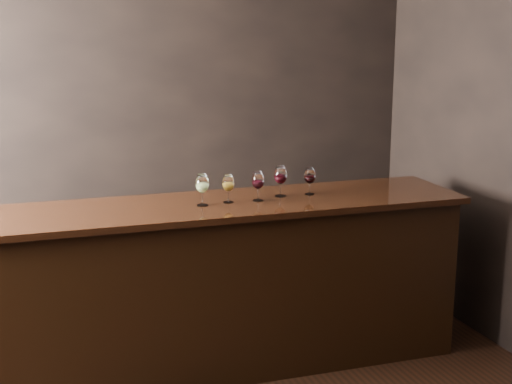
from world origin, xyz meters
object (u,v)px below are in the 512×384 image
object	(u,v)px
glass_amber	(228,184)
glass_red_b	(281,176)
glass_red_c	(310,176)
glass_white	(202,184)
bar_counter	(223,288)
back_bar_shelf	(151,260)
glass_red_a	(258,181)

from	to	relation	value
glass_amber	glass_red_b	world-z (taller)	glass_red_b
glass_amber	glass_red_c	world-z (taller)	same
glass_white	glass_amber	bearing A→B (deg)	6.92
bar_counter	glass_red_c	bearing A→B (deg)	4.41
bar_counter	glass_red_b	bearing A→B (deg)	7.63
back_bar_shelf	glass_amber	world-z (taller)	glass_amber
bar_counter	glass_amber	distance (m)	0.69
glass_amber	glass_red_c	bearing A→B (deg)	3.28
glass_white	glass_red_b	bearing A→B (deg)	7.22
glass_red_a	glass_white	bearing A→B (deg)	179.98
back_bar_shelf	glass_red_b	world-z (taller)	glass_red_b
bar_counter	glass_red_b	size ratio (longest dim) A/B	15.19
glass_red_a	glass_red_c	distance (m)	0.39
back_bar_shelf	glass_amber	xyz separation A→B (m)	(0.31, -0.99, 0.78)
bar_counter	glass_red_c	xyz separation A→B (m)	(0.61, 0.02, 0.69)
back_bar_shelf	glass_red_a	xyz separation A→B (m)	(0.50, -1.01, 0.78)
bar_counter	glass_white	bearing A→B (deg)	-165.50
glass_amber	glass_red_a	distance (m)	0.19
glass_amber	glass_red_c	xyz separation A→B (m)	(0.57, 0.03, 0.00)
glass_red_c	glass_red_a	bearing A→B (deg)	-171.95
glass_amber	bar_counter	bearing A→B (deg)	168.68
back_bar_shelf	glass_amber	size ratio (longest dim) A/B	13.97
bar_counter	glass_white	xyz separation A→B (m)	(-0.13, -0.03, 0.70)
glass_red_a	glass_red_c	size ratio (longest dim) A/B	1.06
glass_red_a	glass_red_b	xyz separation A→B (m)	(0.18, 0.07, 0.01)
glass_red_b	glass_red_c	world-z (taller)	glass_red_b
bar_counter	glass_red_c	world-z (taller)	glass_red_c
bar_counter	glass_amber	xyz separation A→B (m)	(0.04, -0.01, 0.69)
bar_counter	glass_white	size ratio (longest dim) A/B	15.40
glass_red_c	glass_amber	bearing A→B (deg)	-176.72
glass_amber	back_bar_shelf	bearing A→B (deg)	107.61
glass_amber	glass_red_a	size ratio (longest dim) A/B	0.94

